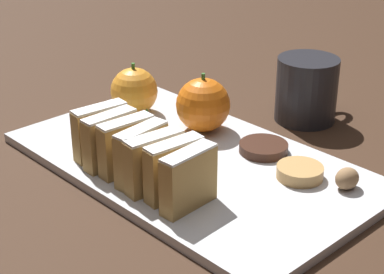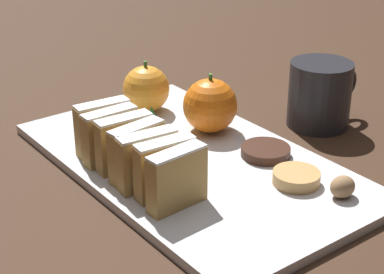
{
  "view_description": "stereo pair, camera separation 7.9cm",
  "coord_description": "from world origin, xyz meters",
  "px_view_note": "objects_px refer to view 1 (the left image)",
  "views": [
    {
      "loc": [
        -0.49,
        -0.52,
        0.38
      ],
      "look_at": [
        0.0,
        0.0,
        0.04
      ],
      "focal_mm": 60.0,
      "sensor_mm": 36.0,
      "label": 1
    },
    {
      "loc": [
        -0.43,
        -0.57,
        0.38
      ],
      "look_at": [
        0.0,
        0.0,
        0.04
      ],
      "focal_mm": 60.0,
      "sensor_mm": 36.0,
      "label": 2
    }
  ],
  "objects_px": {
    "orange_far": "(203,105)",
    "walnut": "(347,178)",
    "chocolate_cookie": "(263,148)",
    "coffee_mug": "(307,89)",
    "orange_near": "(134,91)"
  },
  "relations": [
    {
      "from": "coffee_mug",
      "to": "chocolate_cookie",
      "type": "bearing_deg",
      "value": -163.17
    },
    {
      "from": "walnut",
      "to": "coffee_mug",
      "type": "height_order",
      "value": "coffee_mug"
    },
    {
      "from": "orange_far",
      "to": "walnut",
      "type": "relative_size",
      "value": 2.67
    },
    {
      "from": "orange_near",
      "to": "chocolate_cookie",
      "type": "height_order",
      "value": "orange_near"
    },
    {
      "from": "chocolate_cookie",
      "to": "coffee_mug",
      "type": "height_order",
      "value": "coffee_mug"
    },
    {
      "from": "orange_near",
      "to": "orange_far",
      "type": "bearing_deg",
      "value": -74.8
    },
    {
      "from": "orange_far",
      "to": "coffee_mug",
      "type": "height_order",
      "value": "same"
    },
    {
      "from": "walnut",
      "to": "coffee_mug",
      "type": "xyz_separation_m",
      "value": [
        0.15,
        0.17,
        0.02
      ]
    },
    {
      "from": "orange_far",
      "to": "walnut",
      "type": "xyz_separation_m",
      "value": [
        0.01,
        -0.23,
        -0.02
      ]
    },
    {
      "from": "walnut",
      "to": "chocolate_cookie",
      "type": "relative_size",
      "value": 0.49
    },
    {
      "from": "orange_far",
      "to": "coffee_mug",
      "type": "distance_m",
      "value": 0.16
    },
    {
      "from": "coffee_mug",
      "to": "walnut",
      "type": "bearing_deg",
      "value": -130.84
    },
    {
      "from": "orange_near",
      "to": "coffee_mug",
      "type": "xyz_separation_m",
      "value": [
        0.18,
        -0.17,
        0.0
      ]
    },
    {
      "from": "orange_near",
      "to": "walnut",
      "type": "relative_size",
      "value": 2.48
    },
    {
      "from": "walnut",
      "to": "orange_far",
      "type": "bearing_deg",
      "value": 91.75
    }
  ]
}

